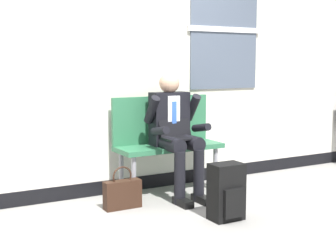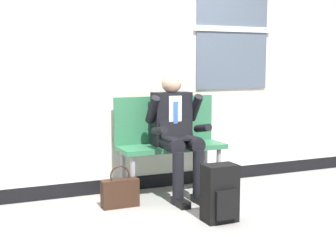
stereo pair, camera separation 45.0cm
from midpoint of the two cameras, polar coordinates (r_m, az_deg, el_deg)
name	(u,v)px [view 2 (the right image)]	position (r m, az deg, el deg)	size (l,w,h in m)	color
ground_plane	(163,205)	(4.70, 2.16, -9.44)	(18.00, 18.00, 0.00)	gray
station_wall	(137,52)	(5.16, -1.15, 8.74)	(6.61, 0.17, 2.98)	beige
bench_with_person	(168,137)	(5.07, 2.59, -1.32)	(1.13, 0.42, 1.02)	#2D6B47
person_seated	(177,131)	(4.87, 3.68, -0.57)	(0.57, 0.70, 1.27)	black
backpack	(220,194)	(4.23, 9.29, -7.99)	(0.29, 0.23, 0.50)	black
handbag	(120,192)	(4.61, -2.93, -7.92)	(0.36, 0.11, 0.41)	#331E14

